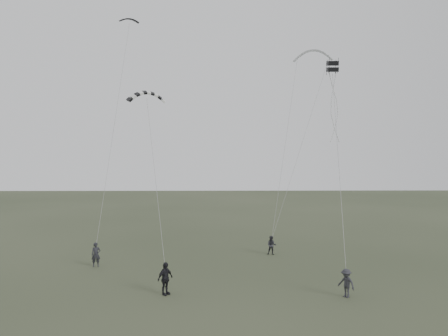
{
  "coord_description": "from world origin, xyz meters",
  "views": [
    {
      "loc": [
        0.65,
        -27.07,
        8.45
      ],
      "look_at": [
        1.1,
        5.36,
        7.31
      ],
      "focal_mm": 35.0,
      "sensor_mm": 36.0,
      "label": 1
    }
  ],
  "objects_px": {
    "kite_dark_small": "(129,19)",
    "kite_box": "(332,66)",
    "flyer_far": "(346,283)",
    "flyer_left": "(96,255)",
    "flyer_center": "(165,279)",
    "flyer_right": "(272,245)",
    "kite_striped": "(147,93)",
    "kite_pale_large": "(313,51)"
  },
  "relations": [
    {
      "from": "flyer_center",
      "to": "flyer_far",
      "type": "distance_m",
      "value": 10.65
    },
    {
      "from": "flyer_far",
      "to": "flyer_left",
      "type": "bearing_deg",
      "value": -152.0
    },
    {
      "from": "flyer_center",
      "to": "kite_dark_small",
      "type": "distance_m",
      "value": 22.96
    },
    {
      "from": "kite_pale_large",
      "to": "flyer_center",
      "type": "bearing_deg",
      "value": -116.68
    },
    {
      "from": "flyer_center",
      "to": "flyer_left",
      "type": "bearing_deg",
      "value": 82.19
    },
    {
      "from": "flyer_left",
      "to": "kite_dark_small",
      "type": "bearing_deg",
      "value": 56.33
    },
    {
      "from": "flyer_center",
      "to": "kite_box",
      "type": "relative_size",
      "value": 2.59
    },
    {
      "from": "kite_dark_small",
      "to": "kite_pale_large",
      "type": "xyz_separation_m",
      "value": [
        16.19,
        1.83,
        -2.21
      ]
    },
    {
      "from": "flyer_center",
      "to": "kite_box",
      "type": "xyz_separation_m",
      "value": [
        11.22,
        5.13,
        13.56
      ]
    },
    {
      "from": "flyer_left",
      "to": "kite_pale_large",
      "type": "bearing_deg",
      "value": 3.85
    },
    {
      "from": "flyer_left",
      "to": "kite_pale_large",
      "type": "relative_size",
      "value": 0.51
    },
    {
      "from": "flyer_right",
      "to": "flyer_center",
      "type": "distance_m",
      "value": 12.61
    },
    {
      "from": "flyer_right",
      "to": "kite_striped",
      "type": "xyz_separation_m",
      "value": [
        -9.67,
        -3.58,
        12.08
      ]
    },
    {
      "from": "flyer_far",
      "to": "kite_box",
      "type": "relative_size",
      "value": 2.22
    },
    {
      "from": "flyer_left",
      "to": "flyer_far",
      "type": "distance_m",
      "value": 18.01
    },
    {
      "from": "flyer_center",
      "to": "kite_dark_small",
      "type": "relative_size",
      "value": 1.19
    },
    {
      "from": "kite_pale_large",
      "to": "kite_box",
      "type": "distance_m",
      "value": 9.45
    },
    {
      "from": "flyer_right",
      "to": "kite_dark_small",
      "type": "relative_size",
      "value": 0.96
    },
    {
      "from": "kite_striped",
      "to": "flyer_left",
      "type": "bearing_deg",
      "value": 161.04
    },
    {
      "from": "kite_dark_small",
      "to": "kite_box",
      "type": "height_order",
      "value": "kite_dark_small"
    },
    {
      "from": "flyer_left",
      "to": "kite_box",
      "type": "distance_m",
      "value": 21.94
    },
    {
      "from": "kite_dark_small",
      "to": "kite_striped",
      "type": "relative_size",
      "value": 0.59
    },
    {
      "from": "kite_pale_large",
      "to": "flyer_right",
      "type": "bearing_deg",
      "value": -123.23
    },
    {
      "from": "flyer_center",
      "to": "flyer_right",
      "type": "bearing_deg",
      "value": 2.96
    },
    {
      "from": "flyer_far",
      "to": "kite_dark_small",
      "type": "xyz_separation_m",
      "value": [
        -15.09,
        12.78,
        19.08
      ]
    },
    {
      "from": "kite_dark_small",
      "to": "kite_box",
      "type": "distance_m",
      "value": 18.0
    },
    {
      "from": "kite_striped",
      "to": "kite_dark_small",
      "type": "bearing_deg",
      "value": 93.91
    },
    {
      "from": "flyer_center",
      "to": "flyer_far",
      "type": "bearing_deg",
      "value": -53.24
    },
    {
      "from": "flyer_center",
      "to": "kite_pale_large",
      "type": "distance_m",
      "value": 24.78
    },
    {
      "from": "flyer_left",
      "to": "flyer_right",
      "type": "bearing_deg",
      "value": -4.4
    },
    {
      "from": "flyer_left",
      "to": "kite_striped",
      "type": "bearing_deg",
      "value": -19.49
    },
    {
      "from": "flyer_right",
      "to": "kite_striped",
      "type": "bearing_deg",
      "value": -149.27
    },
    {
      "from": "kite_pale_large",
      "to": "kite_dark_small",
      "type": "bearing_deg",
      "value": -160.28
    },
    {
      "from": "kite_striped",
      "to": "kite_box",
      "type": "bearing_deg",
      "value": -24.48
    },
    {
      "from": "flyer_right",
      "to": "kite_pale_large",
      "type": "relative_size",
      "value": 0.45
    },
    {
      "from": "kite_dark_small",
      "to": "kite_box",
      "type": "xyz_separation_m",
      "value": [
        15.67,
        -7.05,
        -5.39
      ]
    },
    {
      "from": "kite_dark_small",
      "to": "kite_striped",
      "type": "height_order",
      "value": "kite_dark_small"
    },
    {
      "from": "flyer_far",
      "to": "kite_dark_small",
      "type": "relative_size",
      "value": 1.02
    },
    {
      "from": "flyer_far",
      "to": "kite_box",
      "type": "distance_m",
      "value": 14.85
    },
    {
      "from": "flyer_right",
      "to": "flyer_far",
      "type": "relative_size",
      "value": 0.94
    },
    {
      "from": "flyer_far",
      "to": "kite_pale_large",
      "type": "relative_size",
      "value": 0.48
    },
    {
      "from": "flyer_far",
      "to": "kite_pale_large",
      "type": "xyz_separation_m",
      "value": [
        1.1,
        14.6,
        16.87
      ]
    }
  ]
}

